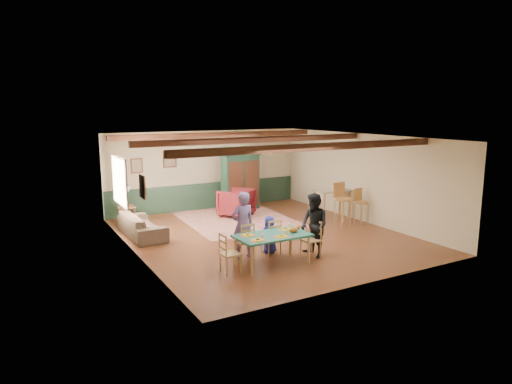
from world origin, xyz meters
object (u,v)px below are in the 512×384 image
counter_table (332,204)px  dining_chair_far_left (244,241)px  armoire (240,181)px  armchair (236,203)px  person_child (270,235)px  sofa (142,225)px  dining_chair_end_right (311,239)px  end_table (127,216)px  bar_stool_left (343,204)px  person_man (243,225)px  bar_stool_right (362,207)px  dining_table (272,250)px  cat (294,229)px  dining_chair_far_right (271,236)px  person_woman (314,225)px  dining_chair_end_left (230,253)px  table_lamp (126,197)px

counter_table → dining_chair_far_left: bearing=-153.3°
armoire → armchair: bearing=-127.0°
person_child → sofa: person_child is taller
person_child → sofa: size_ratio=0.44×
dining_chair_end_right → end_table: 5.86m
bar_stool_left → end_table: bearing=151.5°
person_child → counter_table: counter_table is taller
dining_chair_far_left → end_table: bearing=-69.3°
person_man → bar_stool_right: bearing=-167.4°
armoire → dining_table: bearing=-111.9°
end_table → counter_table: size_ratio=0.55×
cat → armoire: (1.47, 5.48, 0.22)m
cat → bar_stool_left: bar_stool_left is taller
armoire → dining_chair_far_right: bearing=-110.6°
sofa → cat: bearing=-148.9°
end_table → bar_stool_right: (6.25, -3.20, 0.24)m
bar_stool_left → bar_stool_right: bearing=-18.6°
cat → sofa: 4.52m
person_woman → cat: bearing=-81.9°
dining_chair_far_left → end_table: (-1.66, 4.33, -0.13)m
dining_chair_end_right → end_table: dining_chair_end_right is taller
person_man → person_woman: size_ratio=1.05×
dining_chair_far_right → person_man: person_man is taller
person_man → bar_stool_right: size_ratio=1.47×
end_table → cat: bearing=-63.4°
dining_chair_far_left → person_woman: size_ratio=0.58×
dining_chair_far_left → armoire: size_ratio=0.44×
end_table → bar_stool_left: (5.68, -3.01, 0.33)m
dining_chair_end_left → counter_table: size_ratio=0.78×
dining_table → armchair: (1.38, 4.55, 0.11)m
dining_chair_end_left → bar_stool_right: (5.27, 1.79, 0.10)m
dining_table → dining_chair_far_right: 0.76m
person_woman → person_child: person_woman is taller
dining_chair_end_right → person_child: size_ratio=0.95×
dining_chair_end_left → armchair: bearing=-28.4°
dining_table → dining_chair_far_right: size_ratio=1.89×
dining_chair_end_left → armoire: armoire is taller
armoire → end_table: bearing=-176.0°
person_woman → person_child: bearing=-133.3°
dining_table → dining_chair_far_left: dining_chair_far_left is taller
person_man → table_lamp: bearing=-69.0°
dining_chair_end_right → armchair: 4.56m
armchair → table_lamp: (-3.41, 0.43, 0.43)m
person_woman → sofa: person_woman is taller
dining_table → end_table: bearing=112.2°
person_child → bar_stool_right: size_ratio=0.85×
person_child → sofa: bearing=-52.7°
person_woman → person_child: 1.11m
dining_chair_end_left → armoire: 6.21m
armoire → table_lamp: 4.02m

